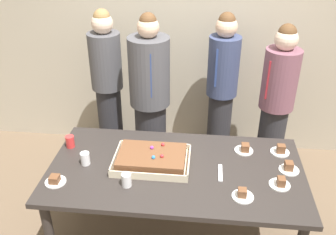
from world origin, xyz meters
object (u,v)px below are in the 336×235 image
Objects in this scene: drink_cup_nearest at (70,142)px; drink_cup_middle at (85,159)px; sheet_cake at (152,159)px; person_green_shirt_behind at (276,104)px; plated_slice_near_right at (245,149)px; person_striped_tie_right at (222,90)px; party_table at (176,176)px; drink_cup_far_end at (126,180)px; person_far_right_suit at (150,101)px; plated_slice_center_front at (280,150)px; plated_slice_center_back at (289,168)px; plated_slice_far_right at (242,195)px; cake_server_utensil at (220,173)px; plated_slice_near_left at (280,183)px; person_serving_front at (108,89)px; plated_slice_far_left at (55,180)px.

drink_cup_nearest is 0.29m from drink_cup_middle.
sheet_cake is 0.51m from drink_cup_middle.
person_green_shirt_behind is (1.56, 1.02, 0.03)m from drink_cup_middle.
person_striped_tie_right is (-0.17, 0.91, 0.09)m from plated_slice_near_right.
person_green_shirt_behind reaches higher than party_table.
drink_cup_far_end is 0.06× the size of person_far_right_suit.
plated_slice_center_front is 1.00× the size of plated_slice_center_back.
plated_slice_far_right is 1.00× the size of plated_slice_center_front.
person_far_right_suit reaches higher than party_table.
drink_cup_nearest is 1.24m from cake_server_utensil.
plated_slice_far_right is 1.34m from person_green_shirt_behind.
plated_slice_near_right is 1.50× the size of drink_cup_nearest.
person_striped_tie_right is (-0.52, 0.19, 0.03)m from person_green_shirt_behind.
person_far_right_suit is (-1.08, 1.00, 0.09)m from plated_slice_near_left.
plated_slice_center_front is (1.00, 0.25, -0.02)m from sheet_cake.
drink_cup_middle is at bearing -178.19° from party_table.
plated_slice_far_right is 0.75× the size of cake_server_utensil.
party_table is at bearing -12.43° from drink_cup_nearest.
plated_slice_near_left is at bearing 28.63° from plated_slice_far_right.
sheet_cake is 3.86× the size of plated_slice_far_right.
party_table is 1.26m from person_striped_tie_right.
drink_cup_middle is (-1.53, -0.08, 0.03)m from plated_slice_center_back.
person_green_shirt_behind is at bearing 62.35° from cake_server_utensil.
party_table is 0.92m from drink_cup_nearest.
party_table is at bearing -160.63° from plated_slice_center_front.
person_green_shirt_behind is at bearing 72.82° from plated_slice_far_right.
drink_cup_far_end is at bearing -116.64° from sheet_cake.
plated_slice_center_back is at bearing 46.00° from person_green_shirt_behind.
plated_slice_center_front reaches higher than plated_slice_far_right.
cake_server_utensil is at bearing 15.55° from person_serving_front.
person_serving_front is 1.04× the size of person_green_shirt_behind.
plated_slice_near_left is 1.94m from person_serving_front.
plated_slice_near_left is 1.67m from drink_cup_nearest.
person_serving_front reaches higher than plated_slice_far_left.
plated_slice_far_left is at bearing -33.88° from person_far_right_suit.
plated_slice_far_left is 0.52m from drink_cup_far_end.
plated_slice_far_left is at bearing -168.69° from cake_server_utensil.
person_far_right_suit is at bearing 99.34° from sheet_cake.
plated_slice_center_back is at bearing 48.60° from person_striped_tie_right.
drink_cup_middle is at bearing -168.43° from plated_slice_center_front.
plated_slice_near_left is 1.00× the size of plated_slice_far_right.
drink_cup_nearest is 0.87m from person_serving_front.
drink_cup_middle is 1.03m from cake_server_utensil.
person_green_shirt_behind is at bearing 64.57° from plated_slice_near_right.
party_table is at bearing 1.81° from drink_cup_middle.
person_serving_front is at bearing 126.41° from party_table.
party_table is 0.35m from cake_server_utensil.
sheet_cake reaches higher than plated_slice_near_right.
plated_slice_near_right is 0.38m from plated_slice_center_back.
plated_slice_near_left is 1.50× the size of drink_cup_far_end.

